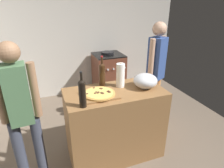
{
  "coord_description": "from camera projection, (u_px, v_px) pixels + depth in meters",
  "views": [
    {
      "loc": [
        -0.74,
        -1.1,
        1.9
      ],
      "look_at": [
        0.0,
        0.9,
        0.97
      ],
      "focal_mm": 30.74,
      "sensor_mm": 36.0,
      "label": 1
    }
  ],
  "objects": [
    {
      "name": "ground_plane",
      "position": [
        101.0,
        127.0,
        3.17
      ],
      "size": [
        4.25,
        3.44,
        0.02
      ],
      "primitive_type": "cube",
      "color": "#6B5B4C"
    },
    {
      "name": "mixing_bowl",
      "position": [
        145.0,
        81.0,
        2.31
      ],
      "size": [
        0.29,
        0.29,
        0.18
      ],
      "color": "#B2B2B7",
      "rests_on": "counter"
    },
    {
      "name": "paper_towel_roll",
      "position": [
        120.0,
        75.0,
        2.32
      ],
      "size": [
        0.1,
        0.1,
        0.3
      ],
      "color": "white",
      "rests_on": "counter"
    },
    {
      "name": "pizza",
      "position": [
        99.0,
        93.0,
        2.13
      ],
      "size": [
        0.36,
        0.36,
        0.03
      ],
      "color": "tan",
      "rests_on": "cutting_board"
    },
    {
      "name": "person_in_red",
      "position": [
        156.0,
        70.0,
        2.88
      ],
      "size": [
        0.35,
        0.28,
        1.64
      ],
      "color": "#D88C4C",
      "rests_on": "ground_plane"
    },
    {
      "name": "cutting_board",
      "position": [
        99.0,
        95.0,
        2.14
      ],
      "size": [
        0.4,
        0.32,
        0.02
      ],
      "primitive_type": "cube",
      "color": "olive",
      "rests_on": "counter"
    },
    {
      "name": "counter",
      "position": [
        115.0,
        124.0,
        2.44
      ],
      "size": [
        1.18,
        0.61,
        0.92
      ],
      "primitive_type": "cube",
      "color": "olive",
      "rests_on": "ground_plane"
    },
    {
      "name": "person_in_stripes",
      "position": [
        21.0,
        111.0,
        1.87
      ],
      "size": [
        0.38,
        0.22,
        1.59
      ],
      "color": "#383D4C",
      "rests_on": "ground_plane"
    },
    {
      "name": "wine_bottle_clear",
      "position": [
        82.0,
        92.0,
        1.86
      ],
      "size": [
        0.07,
        0.07,
        0.37
      ],
      "color": "black",
      "rests_on": "counter"
    },
    {
      "name": "kitchen_wall_rear",
      "position": [
        78.0,
        33.0,
        3.91
      ],
      "size": [
        4.25,
        0.1,
        2.6
      ],
      "primitive_type": "cube",
      "color": "#BCB7AD",
      "rests_on": "ground_plane"
    },
    {
      "name": "wine_bottle_amber",
      "position": [
        102.0,
        74.0,
        2.32
      ],
      "size": [
        0.08,
        0.08,
        0.39
      ],
      "color": "#331E0F",
      "rests_on": "counter"
    },
    {
      "name": "stove",
      "position": [
        108.0,
        75.0,
        4.06
      ],
      "size": [
        0.59,
        0.61,
        0.95
      ],
      "color": "brown",
      "rests_on": "ground_plane"
    }
  ]
}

